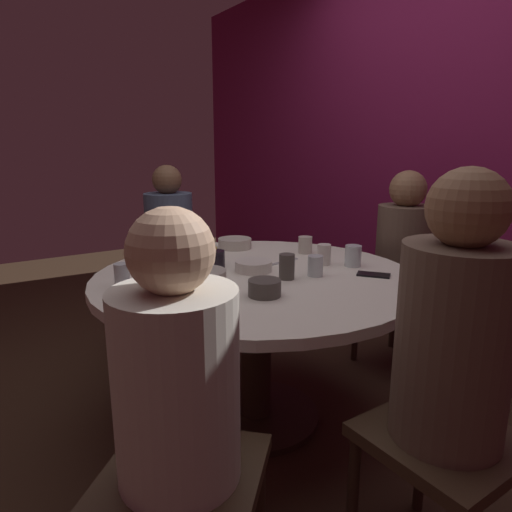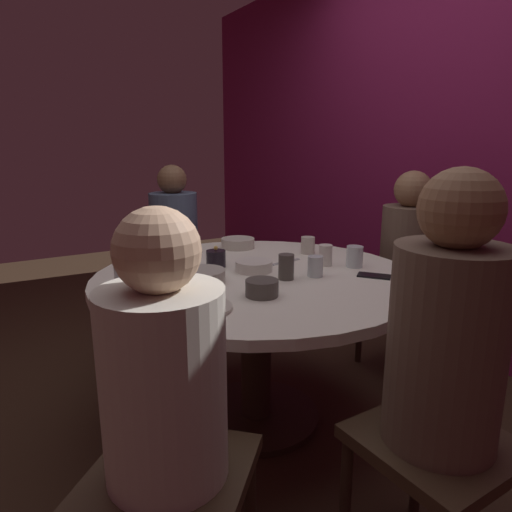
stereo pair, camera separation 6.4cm
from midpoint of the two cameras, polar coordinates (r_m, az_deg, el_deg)
ground_plane at (r=2.32m, az=0.84°, el=-19.64°), size 8.00×8.00×0.00m
back_wall at (r=3.02m, az=26.17°, el=12.85°), size 6.00×0.10×2.60m
dining_table at (r=2.05m, az=0.90°, el=-5.85°), size 1.43×1.43×0.72m
seated_diner_left at (r=2.84m, az=-9.60°, el=2.19°), size 0.40×0.40×1.17m
seated_diner_back at (r=2.68m, az=19.29°, el=0.82°), size 0.40×0.40×1.15m
seated_diner_right at (r=1.35m, az=24.10°, el=-10.27°), size 0.40×0.40×1.22m
seated_diner_front_right at (r=1.15m, az=-9.88°, el=-15.77°), size 0.57×0.57×1.15m
candle_holder at (r=2.12m, az=-4.21°, el=-0.34°), size 0.09×0.09×0.10m
wine_glass at (r=2.00m, az=-11.62°, el=1.20°), size 0.08×0.08×0.18m
dinner_plate at (r=1.58m, az=-5.69°, el=-6.53°), size 0.21×0.21×0.01m
cell_phone at (r=2.04m, az=15.56°, el=-2.42°), size 0.15×0.14×0.01m
bowl_serving_large at (r=1.75m, az=-13.42°, el=-4.28°), size 0.15×0.15×0.05m
bowl_salad_center at (r=2.51m, az=-1.57°, el=1.64°), size 0.18×0.18×0.05m
bowl_small_white at (r=1.89m, az=-5.91°, el=-2.53°), size 0.20×0.20×0.05m
bowl_sauce_side at (r=2.05m, az=0.63°, el=-1.26°), size 0.17×0.17×0.05m
bowl_rice_portion at (r=1.71m, az=1.83°, el=-4.05°), size 0.13×0.13×0.06m
cup_near_candle at (r=2.40m, az=7.32°, el=1.36°), size 0.07×0.07×0.09m
cup_by_left_diner at (r=1.92m, az=4.78°, el=-1.38°), size 0.07×0.07×0.11m
cup_by_right_diner at (r=2.17m, az=9.58°, el=0.11°), size 0.06×0.06×0.10m
cup_center_front at (r=1.98m, az=8.41°, el=-1.30°), size 0.07×0.07×0.09m
cup_far_edge at (r=2.17m, az=13.16°, el=-0.07°), size 0.08×0.08×0.10m
cup_beside_wine at (r=1.91m, az=-15.62°, el=-2.17°), size 0.06×0.06×0.09m
fork_near_plate at (r=2.21m, az=4.64°, el=-0.74°), size 0.05×0.18×0.01m
knife_near_plate at (r=2.40m, az=-8.10°, el=0.33°), size 0.04×0.18×0.01m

